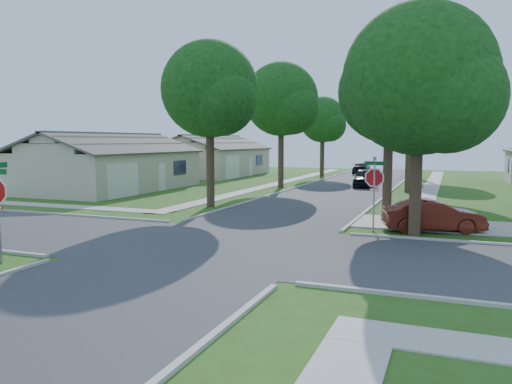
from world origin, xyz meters
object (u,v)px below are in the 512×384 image
object	(u,v)px
tree_e_near	(391,97)
stop_sign_ne	(374,181)
car_driveway	(433,216)
car_curb_east	(365,178)
tree_e_mid	(411,102)
tree_ne_corner	(421,86)
car_curb_west	(362,169)
house_nw_near	(110,169)
tree_w_near	(211,94)
tree_e_far	(422,115)
house_nw_far	(213,161)
tree_w_far	(323,122)
tree_w_mid	(282,103)

from	to	relation	value
tree_e_near	stop_sign_ne	bearing A→B (deg)	-90.68
car_driveway	car_curb_east	world-z (taller)	car_curb_east
tree_e_mid	car_curb_east	world-z (taller)	tree_e_mid
tree_ne_corner	car_curb_west	xyz separation A→B (m)	(-7.92, 34.87, -4.97)
stop_sign_ne	house_nw_near	xyz separation A→B (m)	(-20.69, 10.30, -0.51)
stop_sign_ne	tree_e_near	size ratio (longest dim) A/B	0.36
car_curb_west	stop_sign_ne	bearing A→B (deg)	97.28
house_nw_near	tree_ne_corner	bearing A→B (deg)	-25.77
stop_sign_ne	tree_e_mid	distance (m)	16.84
tree_w_near	car_driveway	size ratio (longest dim) A/B	2.32
tree_e_far	house_nw_far	world-z (taller)	tree_e_far
tree_w_near	car_curb_west	distance (m)	30.72
tree_w_far	house_nw_far	xyz separation A→B (m)	(-11.34, -2.01, -3.99)
house_nw_far	car_curb_west	xyz separation A→B (m)	(14.43, 7.08, -0.89)
tree_w_mid	house_nw_far	world-z (taller)	tree_w_mid
house_nw_near	car_curb_west	xyz separation A→B (m)	(14.43, 24.08, -0.89)
stop_sign_ne	house_nw_near	distance (m)	23.12
house_nw_near	car_curb_west	bearing A→B (deg)	59.07
tree_e_near	tree_w_far	size ratio (longest dim) A/B	1.03
stop_sign_ne	house_nw_near	world-z (taller)	house_nw_near
car_driveway	car_curb_west	xyz separation A→B (m)	(-8.47, 33.58, -0.02)
house_nw_near	car_curb_west	size ratio (longest dim) A/B	3.18
tree_ne_corner	house_nw_far	size ratio (longest dim) A/B	0.64
tree_w_far	tree_ne_corner	xyz separation A→B (m)	(11.01, -29.80, 0.09)
tree_w_mid	car_curb_west	bearing A→B (deg)	80.33
stop_sign_ne	car_curb_east	size ratio (longest dim) A/B	0.70
tree_w_near	car_driveway	bearing A→B (deg)	-16.88
tree_e_mid	stop_sign_ne	bearing A→B (deg)	-90.20
tree_w_mid	car_curb_east	size ratio (longest dim) A/B	2.26
tree_e_far	tree_e_mid	bearing A→B (deg)	-89.98
tree_e_far	tree_w_near	distance (m)	26.71
house_nw_near	house_nw_far	world-z (taller)	same
tree_e_far	car_driveway	size ratio (longest dim) A/B	2.26
tree_e_near	house_nw_far	world-z (taller)	tree_e_near
stop_sign_ne	tree_e_near	world-z (taller)	tree_e_near
tree_w_mid	car_driveway	size ratio (longest dim) A/B	2.47
tree_e_mid	tree_w_mid	bearing A→B (deg)	180.00
tree_ne_corner	house_nw_near	bearing A→B (deg)	154.23
house_nw_near	stop_sign_ne	bearing A→B (deg)	-26.46
tree_e_far	house_nw_far	xyz separation A→B (m)	(-20.75, -2.01, -4.46)
tree_w_near	house_nw_far	world-z (taller)	tree_w_near
tree_w_near	tree_w_mid	world-z (taller)	tree_w_mid
tree_e_far	tree_w_mid	bearing A→B (deg)	-125.85
tree_e_near	tree_e_mid	xyz separation A→B (m)	(0.01, 12.00, 0.61)
tree_ne_corner	house_nw_near	world-z (taller)	tree_ne_corner
car_driveway	car_curb_east	xyz separation A→B (m)	(-5.71, 18.57, 0.08)
car_curb_west	tree_e_near	bearing A→B (deg)	98.81
house_nw_far	car_curb_west	world-z (taller)	house_nw_far
tree_w_mid	house_nw_far	size ratio (longest dim) A/B	0.70
tree_e_mid	tree_e_far	world-z (taller)	tree_e_mid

